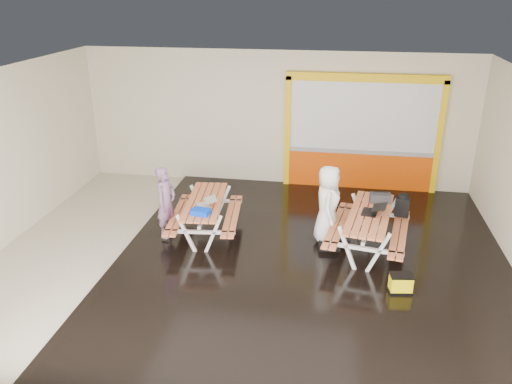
% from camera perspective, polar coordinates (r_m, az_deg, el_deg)
% --- Properties ---
extents(room, '(10.02, 8.02, 3.52)m').
position_cam_1_polar(room, '(9.38, -0.89, 2.16)').
color(room, beige).
rests_on(room, ground).
extents(deck, '(7.50, 7.98, 0.05)m').
position_cam_1_polar(deck, '(10.00, 6.30, -7.58)').
color(deck, black).
rests_on(deck, room).
extents(kiosk, '(3.88, 0.16, 3.00)m').
position_cam_1_polar(kiosk, '(13.10, 11.79, 6.21)').
color(kiosk, '#D54605').
rests_on(kiosk, room).
extents(picnic_table_left, '(1.60, 2.19, 0.82)m').
position_cam_1_polar(picnic_table_left, '(10.66, -5.73, -1.90)').
color(picnic_table_left, '#DD7545').
rests_on(picnic_table_left, deck).
extents(picnic_table_right, '(1.80, 2.37, 0.87)m').
position_cam_1_polar(picnic_table_right, '(10.20, 12.61, -3.35)').
color(picnic_table_right, '#DD7545').
rests_on(picnic_table_right, deck).
extents(person_left, '(0.47, 0.62, 1.51)m').
position_cam_1_polar(person_left, '(10.53, -10.10, -1.11)').
color(person_left, slate).
rests_on(person_left, deck).
extents(person_right, '(0.53, 0.80, 1.61)m').
position_cam_1_polar(person_right, '(10.26, 8.10, -1.36)').
color(person_right, white).
rests_on(person_right, deck).
extents(laptop_left, '(0.50, 0.48, 0.17)m').
position_cam_1_polar(laptop_left, '(10.30, -5.65, -1.29)').
color(laptop_left, silver).
rests_on(laptop_left, picnic_table_left).
extents(laptop_right, '(0.52, 0.48, 0.19)m').
position_cam_1_polar(laptop_right, '(10.09, 13.06, -2.02)').
color(laptop_right, black).
rests_on(laptop_right, picnic_table_right).
extents(blue_pouch, '(0.39, 0.30, 0.10)m').
position_cam_1_polar(blue_pouch, '(9.95, -6.24, -2.23)').
color(blue_pouch, '#0436DA').
rests_on(blue_pouch, picnic_table_left).
extents(toolbox, '(0.43, 0.25, 0.24)m').
position_cam_1_polar(toolbox, '(10.62, 13.82, -0.64)').
color(toolbox, black).
rests_on(toolbox, picnic_table_right).
extents(backpack, '(0.31, 0.23, 0.47)m').
position_cam_1_polar(backpack, '(10.79, 16.16, -1.46)').
color(backpack, black).
rests_on(backpack, picnic_table_right).
extents(dark_case, '(0.46, 0.36, 0.16)m').
position_cam_1_polar(dark_case, '(10.37, 8.27, -5.85)').
color(dark_case, black).
rests_on(dark_case, deck).
extents(fluke_bag, '(0.43, 0.31, 0.34)m').
position_cam_1_polar(fluke_bag, '(9.22, 15.99, -9.87)').
color(fluke_bag, black).
rests_on(fluke_bag, deck).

